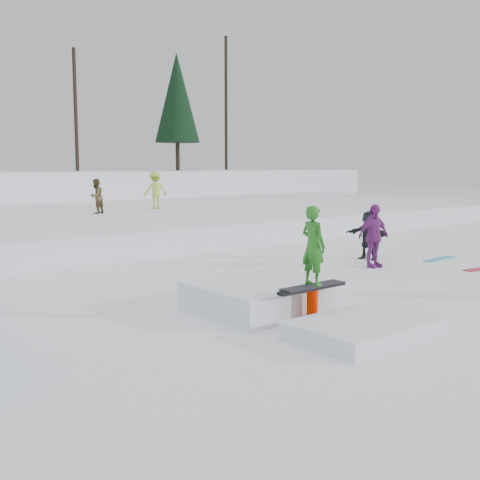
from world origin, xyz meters
TOP-DOWN VIEW (x-y plane):
  - ground at (0.00, 0.00)m, footprint 120.00×120.00m
  - snow_midrise at (0.00, 16.00)m, footprint 50.00×18.00m
  - treeline at (6.18, 28.28)m, footprint 40.24×4.22m
  - walker_olive at (2.96, 14.41)m, footprint 0.88×0.83m
  - walker_ygreen at (6.35, 15.29)m, footprint 1.21×0.82m
  - spectator_purple at (5.04, 1.75)m, footprint 1.08×0.57m
  - spectator_dark at (6.07, 2.74)m, footprint 0.65×1.41m
  - loose_board_teal at (7.72, 1.36)m, footprint 1.41×0.35m
  - jib_rail_feature at (-0.51, -0.70)m, footprint 2.60×4.40m

SIDE VIEW (x-z plane):
  - ground at x=0.00m, z-range 0.00..0.00m
  - loose_board_teal at x=7.72m, z-range 0.00..0.03m
  - jib_rail_feature at x=-0.51m, z-range -0.75..1.36m
  - snow_midrise at x=0.00m, z-range 0.00..0.80m
  - spectator_dark at x=6.07m, z-range 0.00..1.46m
  - spectator_purple at x=5.04m, z-range 0.00..1.75m
  - walker_olive at x=2.96m, z-range 0.80..2.25m
  - walker_ygreen at x=6.35m, z-range 0.80..2.53m
  - treeline at x=6.18m, z-range 2.20..12.70m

